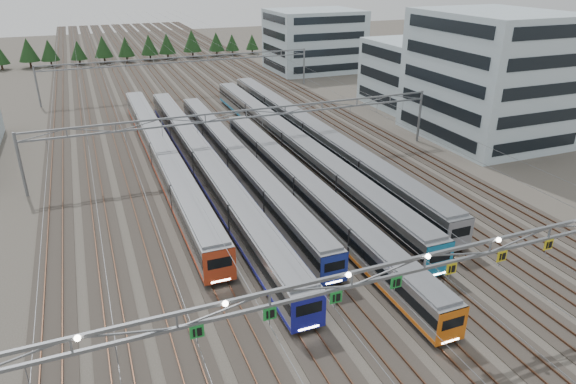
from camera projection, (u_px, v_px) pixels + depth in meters
name	position (u px, v px, depth m)	size (l,w,h in m)	color
ground	(414.00, 347.00, 37.75)	(400.00, 400.00, 0.00)	#47423A
track_bed	(171.00, 74.00, 121.80)	(54.00, 260.00, 5.42)	#2D2823
train_a	(162.00, 154.00, 69.47)	(2.92, 61.22, 3.80)	black
train_b	(204.00, 163.00, 66.33)	(2.86, 67.17, 3.72)	black
train_c	(237.00, 159.00, 68.03)	(2.62, 57.89, 3.40)	black
train_d	(304.00, 188.00, 59.38)	(2.60, 53.59, 3.37)	black
train_e	(291.00, 143.00, 73.57)	(2.89, 68.66, 3.77)	black
train_f	(312.00, 134.00, 77.50)	(2.95, 68.67, 3.85)	black
gantry_near	(425.00, 266.00, 34.72)	(56.36, 0.61, 8.08)	slate
gantry_mid	(247.00, 120.00, 68.99)	(56.36, 0.36, 8.00)	slate
gantry_far	(181.00, 64.00, 107.09)	(56.36, 0.36, 8.00)	slate
depot_bldg_south	(489.00, 77.00, 79.30)	(18.00, 22.00, 19.32)	#A7BDC7
depot_bldg_mid	(410.00, 74.00, 98.95)	(14.00, 16.00, 12.37)	#A7BDC7
depot_bldg_north	(314.00, 40.00, 131.35)	(22.00, 18.00, 14.97)	#A7BDC7
treeline	(148.00, 45.00, 145.62)	(93.80, 5.60, 7.02)	#332114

